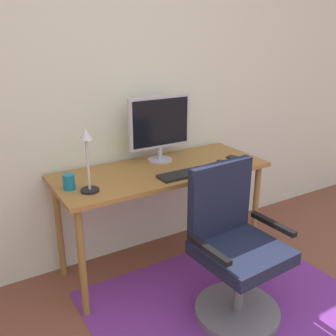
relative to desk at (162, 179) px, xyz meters
name	(u,v)px	position (x,y,z in m)	size (l,w,h in m)	color
wall_back	(98,87)	(-0.29, 0.37, 0.62)	(6.00, 0.10, 2.60)	silver
area_rug	(226,305)	(0.11, -0.63, -0.68)	(1.67, 1.27, 0.01)	#6D2D84
desk	(162,179)	(0.00, 0.00, 0.00)	(1.49, 0.60, 0.76)	olive
monitor	(160,124)	(0.08, 0.16, 0.35)	(0.48, 0.18, 0.47)	#B2B2B7
keyboard	(189,173)	(0.10, -0.19, 0.09)	(0.43, 0.13, 0.02)	black
computer_mouse	(222,163)	(0.40, -0.15, 0.10)	(0.06, 0.10, 0.03)	black
coffee_cup	(69,182)	(-0.66, -0.03, 0.13)	(0.07, 0.07, 0.09)	#157089
cell_phone	(236,158)	(0.58, -0.11, 0.09)	(0.07, 0.14, 0.01)	black
desk_lamp	(87,154)	(-0.57, -0.12, 0.31)	(0.11, 0.11, 0.38)	black
office_chair	(234,257)	(0.11, -0.67, -0.29)	(0.57, 0.52, 0.94)	slate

